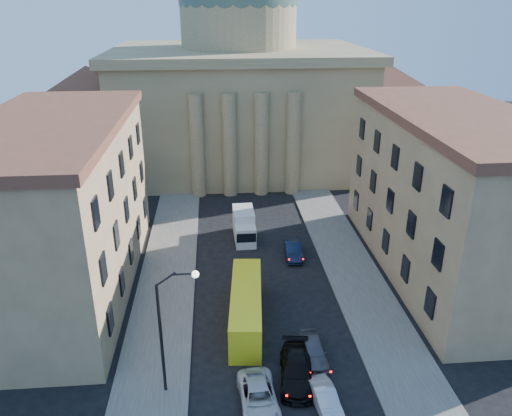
{
  "coord_description": "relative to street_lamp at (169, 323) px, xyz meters",
  "views": [
    {
      "loc": [
        -3.81,
        -17.51,
        23.51
      ],
      "look_at": [
        -0.79,
        17.9,
        8.48
      ],
      "focal_mm": 35.0,
      "sensor_mm": 36.0,
      "label": 1
    }
  ],
  "objects": [
    {
      "name": "sidewalk_left",
      "position": [
        -1.53,
        10.0,
        -5.21
      ],
      "size": [
        5.0,
        60.0,
        0.15
      ],
      "primitive_type": "cube",
      "color": "#54524D",
      "rests_on": "ground"
    },
    {
      "name": "sidewalk_right",
      "position": [
        15.47,
        10.0,
        -5.21
      ],
      "size": [
        5.0,
        60.0,
        0.15
      ],
      "primitive_type": "cube",
      "color": "#54524D",
      "rests_on": "ground"
    },
    {
      "name": "church",
      "position": [
        6.97,
        47.47,
        6.59
      ],
      "size": [
        68.02,
        28.76,
        36.6
      ],
      "color": "#7D6D4D",
      "rests_on": "ground"
    },
    {
      "name": "building_left",
      "position": [
        -10.03,
        14.0,
        2.14
      ],
      "size": [
        11.6,
        26.6,
        14.7
      ],
      "color": "tan",
      "rests_on": "ground"
    },
    {
      "name": "building_right",
      "position": [
        23.97,
        14.0,
        2.14
      ],
      "size": [
        11.6,
        26.6,
        14.7
      ],
      "color": "tan",
      "rests_on": "ground"
    },
    {
      "name": "street_lamp",
      "position": [
        0.0,
        0.0,
        0.0
      ],
      "size": [
        2.62,
        0.44,
        8.83
      ],
      "color": "black",
      "rests_on": "ground"
    },
    {
      "name": "car_right_near",
      "position": [
        9.44,
        -2.16,
        -4.66
      ],
      "size": [
        1.82,
        3.95,
        1.25
      ],
      "primitive_type": "imported",
      "rotation": [
        0.0,
        0.0,
        0.13
      ],
      "color": "#B8BAC1",
      "rests_on": "ground"
    },
    {
      "name": "car_left_mid",
      "position": [
        5.34,
        -1.77,
        -4.6
      ],
      "size": [
        2.59,
        5.1,
        1.38
      ],
      "primitive_type": "imported",
      "rotation": [
        0.0,
        0.0,
        0.06
      ],
      "color": "silver",
      "rests_on": "ground"
    },
    {
      "name": "car_right_mid",
      "position": [
        8.06,
        0.4,
        -4.51
      ],
      "size": [
        2.79,
        5.56,
        1.55
      ],
      "primitive_type": "imported",
      "rotation": [
        0.0,
        0.0,
        -0.12
      ],
      "color": "black",
      "rests_on": "ground"
    },
    {
      "name": "car_right_far",
      "position": [
        9.54,
        2.27,
        -4.55
      ],
      "size": [
        1.76,
        4.32,
        1.47
      ],
      "primitive_type": "imported",
      "rotation": [
        0.0,
        0.0,
        -0.01
      ],
      "color": "#4E4E53",
      "rests_on": "ground"
    },
    {
      "name": "car_right_distant",
      "position": [
        10.47,
        17.42,
        -4.57
      ],
      "size": [
        1.72,
        4.43,
        1.44
      ],
      "primitive_type": "imported",
      "rotation": [
        0.0,
        0.0,
        -0.04
      ],
      "color": "black",
      "rests_on": "ground"
    },
    {
      "name": "city_bus",
      "position": [
        5.16,
        7.01,
        -3.75
      ],
      "size": [
        3.14,
        10.29,
        2.85
      ],
      "rotation": [
        0.0,
        0.0,
        -0.08
      ],
      "color": "yellow",
      "rests_on": "ground"
    },
    {
      "name": "box_truck",
      "position": [
        5.94,
        21.85,
        -3.89
      ],
      "size": [
        2.21,
        5.39,
        2.94
      ],
      "rotation": [
        0.0,
        0.0,
        0.02
      ],
      "color": "silver",
      "rests_on": "ground"
    }
  ]
}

